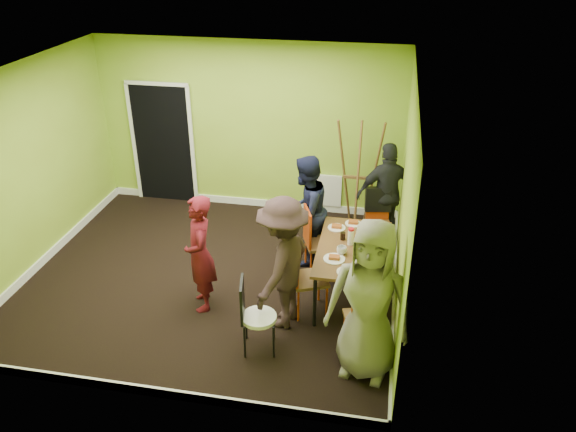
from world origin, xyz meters
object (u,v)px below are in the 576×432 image
person_left_far (305,211)px  person_front_end (369,301)px  chair_left_near (303,273)px  person_left_near (283,264)px  orange_bottle (351,240)px  thermos (351,237)px  easel (359,176)px  dining_table (354,251)px  chair_left_far (315,238)px  chair_front_end (366,317)px  person_standing (200,254)px  chair_back_end (378,206)px  person_back_end (387,194)px  chair_bentwood (253,312)px  blue_bottle (369,255)px

person_left_far → person_front_end: bearing=48.9°
chair_left_near → person_left_near: 0.41m
orange_bottle → person_left_near: person_left_near is taller
thermos → person_front_end: person_front_end is taller
easel → orange_bottle: 1.81m
thermos → dining_table: bearing=-51.4°
chair_left_far → dining_table: bearing=29.1°
chair_front_end → person_front_end: 0.43m
dining_table → easel: size_ratio=0.83×
chair_left_near → person_front_end: size_ratio=0.55×
dining_table → easel: (-0.09, 1.91, 0.20)m
thermos → easel: bearing=91.3°
orange_bottle → thermos: bearing=-100.2°
chair_left_far → orange_bottle: (0.51, -0.36, 0.23)m
dining_table → person_standing: (-1.84, -0.53, 0.07)m
chair_back_end → orange_bottle: size_ratio=11.89×
chair_left_far → person_left_near: (-0.22, -1.14, 0.28)m
chair_left_near → person_left_near: bearing=-63.2°
chair_left_far → person_standing: 1.64m
dining_table → person_back_end: size_ratio=0.95×
easel → person_left_near: bearing=-104.9°
person_left_far → person_back_end: 1.37m
chair_bentwood → easel: easel is taller
chair_back_end → person_left_near: person_left_near is taller
dining_table → person_front_end: bearing=-79.0°
dining_table → person_left_near: 1.04m
thermos → chair_left_far: bearing=141.4°
person_standing → dining_table: bearing=84.0°
chair_back_end → easel: size_ratio=0.51×
chair_left_near → person_left_near: size_ratio=0.61×
orange_bottle → person_left_far: size_ratio=0.05×
chair_back_end → thermos: (-0.30, -1.34, 0.20)m
person_left_far → person_standing: bearing=-17.4°
thermos → person_standing: person_standing is taller
chair_left_far → person_front_end: person_front_end is taller
thermos → orange_bottle: thermos is taller
chair_left_near → person_back_end: bearing=131.6°
chair_bentwood → easel: 3.28m
chair_left_near → chair_back_end: chair_left_near is taller
chair_left_near → person_front_end: 1.27m
thermos → blue_bottle: (0.24, -0.36, -0.01)m
chair_back_end → person_left_far: 1.19m
dining_table → chair_left_near: (-0.58, -0.44, -0.12)m
chair_left_far → blue_bottle: size_ratio=5.31×
person_left_near → person_left_far: bearing=-167.1°
person_back_end → chair_back_end: bearing=35.3°
chair_left_far → easel: easel is taller
thermos → person_left_far: 0.97m
blue_bottle → person_left_near: (-0.97, -0.38, -0.00)m
person_front_end → chair_left_near: bearing=144.0°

